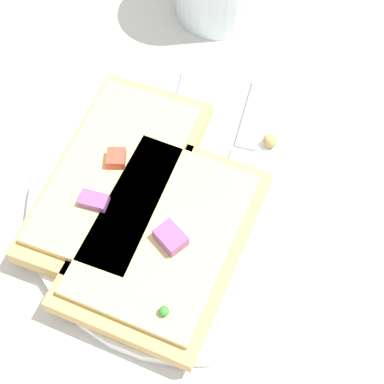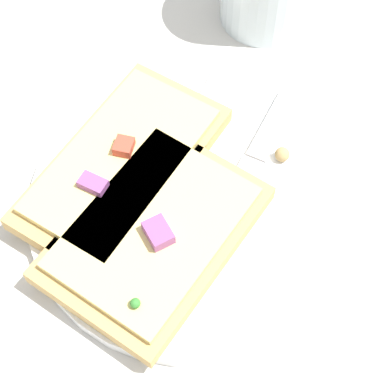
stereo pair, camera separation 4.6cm
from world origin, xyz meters
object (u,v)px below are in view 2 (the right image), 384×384
(knife, at_px, (251,168))
(pizza_slice_main, at_px, (154,232))
(plate, at_px, (192,203))
(pizza_slice_corner, at_px, (122,165))
(fork, at_px, (165,182))

(knife, xyz_separation_m, pizza_slice_main, (-0.08, -0.05, 0.01))
(plate, bearing_deg, pizza_slice_main, -135.69)
(plate, xyz_separation_m, pizza_slice_corner, (-0.05, 0.03, 0.02))
(knife, distance_m, pizza_slice_main, 0.09)
(plate, relative_size, fork, 1.21)
(fork, xyz_separation_m, pizza_slice_corner, (-0.03, 0.01, 0.01))
(fork, bearing_deg, knife, 123.38)
(plate, distance_m, fork, 0.03)
(fork, height_order, knife, knife)
(knife, relative_size, pizza_slice_main, 0.95)
(plate, height_order, pizza_slice_corner, pizza_slice_corner)
(plate, relative_size, pizza_slice_main, 1.31)
(plate, relative_size, knife, 1.38)
(pizza_slice_corner, bearing_deg, knife, -56.75)
(plate, xyz_separation_m, fork, (-0.02, 0.01, 0.01))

